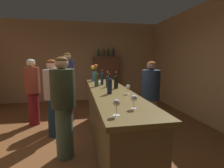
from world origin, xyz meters
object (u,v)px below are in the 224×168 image
Objects in this scene: wine_bottle_rose at (108,80)px; wine_glass_rear at (116,104)px; display_cabinet at (106,78)px; patron_by_cabinet at (54,95)px; display_bottle_left at (99,53)px; display_bottle_center at (108,53)px; bar_counter at (111,118)px; patron_near_entrance at (63,104)px; display_bottle_midleft at (104,53)px; bartender at (150,97)px; flower_arrangement at (94,73)px; wine_bottle_chardonnay at (110,85)px; patron_redhead at (68,84)px; cheese_plate at (98,82)px; wine_bottle_merlot at (102,78)px; wine_glass_mid at (128,87)px; wine_bottle_syrah at (96,79)px; display_bottle_midright at (113,52)px; patron_tall at (33,89)px; wine_bottle_malbec at (116,81)px.

wine_bottle_rose is 1.70m from wine_glass_rear.
display_cabinet is 3.12m from patron_by_cabinet.
display_bottle_center is at bearing 0.00° from display_bottle_left.
bar_counter is 0.87m from patron_near_entrance.
display_bottle_midleft reaches higher than bartender.
wine_glass_rear is 1.88m from bartender.
flower_arrangement is 2.22m from display_bottle_center.
wine_bottle_chardonnay reaches higher than wine_bottle_rose.
bar_counter is 1.86× the size of patron_redhead.
cheese_plate is (0.07, -0.23, -0.18)m from flower_arrangement.
cheese_plate is at bearing 87.48° from wine_glass_rear.
wine_bottle_merlot reaches higher than bar_counter.
wine_glass_mid is 0.10× the size of bartender.
patron_near_entrance reaches higher than wine_bottle_syrah.
patron_by_cabinet is (-0.84, 0.18, -0.32)m from wine_bottle_syrah.
bartender reaches higher than bar_counter.
wine_bottle_chardonnay is 1.88m from patron_redhead.
display_bottle_midright is 2.60m from patron_redhead.
wine_bottle_syrah is at bearing 90.10° from wine_glass_rear.
wine_bottle_rose is 1.03× the size of display_bottle_left.
wine_bottle_chardonnay reaches higher than cheese_plate.
display_bottle_midleft is at bearing 131.96° from patron_redhead.
patron_near_entrance reaches higher than wine_glass_rear.
wine_bottle_syrah is 0.93m from patron_near_entrance.
patron_tall is at bearing 142.60° from patron_by_cabinet.
wine_bottle_rose is 0.17× the size of patron_redhead.
wine_bottle_merlot is 0.30m from wine_bottle_rose.
patron_tall is (-1.61, 0.99, -0.29)m from wine_bottle_rose.
wine_bottle_malbec is 2.12× the size of wine_glass_mid.
wine_bottle_malbec reaches higher than cheese_plate.
patron_tall is at bearing 136.32° from wine_glass_mid.
wine_bottle_syrah is 1.70m from patron_tall.
flower_arrangement is at bearing 96.65° from bar_counter.
cheese_plate is 2.46m from display_bottle_center.
cheese_plate is (-0.03, 0.44, -0.13)m from wine_bottle_merlot.
flower_arrangement is (-0.10, 0.67, 0.05)m from wine_bottle_merlot.
wine_bottle_syrah is 3.03m from display_bottle_midleft.
wine_bottle_syrah is 0.68m from cheese_plate.
wine_bottle_chardonnay is 0.21× the size of bartender.
display_bottle_center is (0.71, 2.03, 0.56)m from flower_arrangement.
wine_glass_rear is 0.09× the size of patron_redhead.
display_cabinet is at bearing 72.92° from flower_arrangement.
patron_near_entrance is (-1.32, -3.57, -0.90)m from display_bottle_center.
display_bottle_center reaches higher than patron_near_entrance.
wine_bottle_malbec is 0.76× the size of flower_arrangement.
wine_bottle_malbec is 1.06× the size of display_bottle_midleft.
display_cabinet is at bearing 82.00° from wine_glass_rear.
cheese_plate is at bearing -109.93° from display_bottle_midright.
display_bottle_left reaches higher than flower_arrangement.
display_bottle_midleft is at bearing 83.55° from bar_counter.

